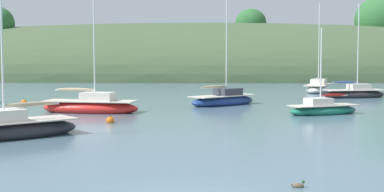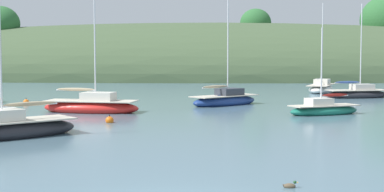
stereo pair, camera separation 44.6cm
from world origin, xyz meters
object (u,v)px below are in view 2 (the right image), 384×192
(sailboat_navy_dinghy, at_px, (92,106))
(mooring_buoy_inner, at_px, (26,102))
(sailboat_blue_center, at_px, (324,109))
(duck_trailing, at_px, (290,186))
(sailboat_orange_cutter, at_px, (8,129))
(sailboat_red_portside, at_px, (321,88))
(mooring_buoy_channel, at_px, (110,120))
(sailboat_black_sloop, at_px, (357,93))
(sailboat_cream_ketch, at_px, (225,100))

(sailboat_navy_dinghy, distance_m, mooring_buoy_inner, 8.54)
(sailboat_blue_center, distance_m, duck_trailing, 19.72)
(sailboat_orange_cutter, bearing_deg, mooring_buoy_inner, 105.40)
(sailboat_navy_dinghy, bearing_deg, duck_trailing, -64.29)
(sailboat_red_portside, height_order, mooring_buoy_inner, sailboat_red_portside)
(mooring_buoy_channel, relative_size, duck_trailing, 1.28)
(sailboat_red_portside, xyz_separation_m, sailboat_black_sloop, (1.65, -7.00, -0.02))
(sailboat_black_sloop, relative_size, duck_trailing, 19.13)
(sailboat_black_sloop, distance_m, duck_trailing, 34.09)
(sailboat_orange_cutter, bearing_deg, sailboat_blue_center, 32.03)
(sailboat_orange_cutter, xyz_separation_m, mooring_buoy_inner, (-4.63, 16.82, -0.26))
(mooring_buoy_inner, bearing_deg, sailboat_navy_dinghy, -44.26)
(sailboat_red_portside, xyz_separation_m, sailboat_navy_dinghy, (-18.40, -19.46, 0.01))
(mooring_buoy_inner, xyz_separation_m, duck_trailing, (15.74, -25.95, -0.07))
(sailboat_black_sloop, bearing_deg, sailboat_red_portside, 103.26)
(sailboat_cream_ketch, xyz_separation_m, sailboat_red_portside, (9.76, 14.08, 0.01))
(sailboat_black_sloop, relative_size, mooring_buoy_channel, 15.00)
(sailboat_cream_ketch, relative_size, sailboat_navy_dinghy, 0.98)
(sailboat_blue_center, height_order, sailboat_black_sloop, sailboat_black_sloop)
(sailboat_blue_center, relative_size, duck_trailing, 12.89)
(sailboat_black_sloop, height_order, mooring_buoy_channel, sailboat_black_sloop)
(sailboat_cream_ketch, relative_size, mooring_buoy_inner, 15.90)
(sailboat_navy_dinghy, distance_m, sailboat_black_sloop, 23.61)
(sailboat_blue_center, distance_m, sailboat_navy_dinghy, 14.50)
(sailboat_red_portside, bearing_deg, sailboat_black_sloop, -76.74)
(sailboat_orange_cutter, height_order, duck_trailing, sailboat_orange_cutter)
(mooring_buoy_inner, distance_m, mooring_buoy_channel, 13.99)
(sailboat_navy_dinghy, height_order, sailboat_black_sloop, sailboat_navy_dinghy)
(sailboat_red_portside, distance_m, sailboat_black_sloop, 7.19)
(mooring_buoy_channel, height_order, duck_trailing, mooring_buoy_channel)
(sailboat_red_portside, xyz_separation_m, mooring_buoy_inner, (-24.52, -13.51, -0.26))
(sailboat_navy_dinghy, bearing_deg, sailboat_black_sloop, 31.87)
(sailboat_orange_cutter, bearing_deg, duck_trailing, -39.42)
(sailboat_orange_cutter, relative_size, duck_trailing, 17.66)
(sailboat_orange_cutter, bearing_deg, sailboat_navy_dinghy, 82.23)
(sailboat_black_sloop, bearing_deg, mooring_buoy_inner, -166.04)
(sailboat_navy_dinghy, relative_size, sailboat_black_sloop, 1.08)
(sailboat_cream_ketch, xyz_separation_m, mooring_buoy_channel, (-6.56, -10.77, -0.25))
(sailboat_cream_ketch, bearing_deg, sailboat_orange_cutter, -121.94)
(mooring_buoy_channel, bearing_deg, sailboat_red_portside, 56.69)
(duck_trailing, bearing_deg, sailboat_red_portside, 77.45)
(sailboat_blue_center, distance_m, sailboat_black_sloop, 14.46)
(sailboat_orange_cutter, height_order, sailboat_black_sloop, sailboat_black_sloop)
(sailboat_black_sloop, xyz_separation_m, mooring_buoy_channel, (-17.98, -17.85, -0.24))
(mooring_buoy_inner, xyz_separation_m, mooring_buoy_channel, (8.19, -11.35, 0.00))
(sailboat_red_portside, relative_size, sailboat_navy_dinghy, 1.00)
(sailboat_blue_center, bearing_deg, sailboat_black_sloop, 67.31)
(sailboat_cream_ketch, distance_m, sailboat_red_portside, 17.14)
(sailboat_red_portside, bearing_deg, sailboat_orange_cutter, -123.26)
(sailboat_orange_cutter, height_order, sailboat_navy_dinghy, sailboat_navy_dinghy)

